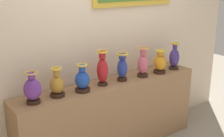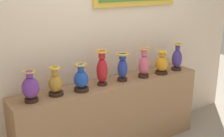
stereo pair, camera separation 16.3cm
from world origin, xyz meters
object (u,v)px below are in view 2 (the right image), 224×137
vase_crimson (102,69)px  vase_cobalt (122,67)px  vase_indigo (177,58)px  vase_rose (144,64)px  vase_violet (31,88)px  vase_amber (162,63)px  vase_sapphire (81,79)px  vase_ochre (55,84)px

vase_crimson → vase_cobalt: vase_crimson is taller
vase_indigo → vase_rose: bearing=179.3°
vase_violet → vase_rose: vase_rose is taller
vase_violet → vase_rose: 1.40m
vase_cobalt → vase_indigo: bearing=-2.6°
vase_cobalt → vase_amber: (0.57, -0.05, -0.03)m
vase_rose → vase_amber: size_ratio=1.21×
vase_cobalt → vase_rose: bearing=-5.9°
vase_violet → vase_sapphire: 0.54m
vase_rose → vase_amber: bearing=-3.9°
vase_sapphire → vase_cobalt: (0.56, 0.03, 0.04)m
vase_crimson → vase_indigo: size_ratio=1.11×
vase_sapphire → vase_crimson: vase_crimson is taller
vase_violet → vase_rose: size_ratio=0.86×
vase_sapphire → vase_crimson: (0.28, 0.03, 0.06)m
vase_rose → vase_indigo: 0.55m
vase_sapphire → vase_indigo: 1.41m
vase_indigo → vase_ochre: bearing=178.4°
vase_ochre → vase_indigo: size_ratio=0.84×
vase_violet → vase_indigo: 1.95m
vase_amber → vase_crimson: bearing=176.3°
vase_rose → vase_indigo: bearing=-0.7°
vase_ochre → vase_sapphire: (0.28, -0.04, 0.00)m
vase_violet → vase_sapphire: (0.54, -0.01, -0.01)m
vase_ochre → vase_indigo: 1.68m
vase_amber → vase_indigo: 0.28m
vase_violet → vase_indigo: (1.95, -0.02, 0.02)m
vase_rose → vase_indigo: size_ratio=1.00×
vase_cobalt → vase_rose: 0.30m
vase_crimson → vase_amber: size_ratio=1.34×
vase_violet → vase_cobalt: (1.10, 0.01, 0.03)m
vase_ochre → vase_cobalt: 0.84m
vase_crimson → vase_sapphire: bearing=-173.3°
vase_sapphire → vase_crimson: 0.29m
vase_crimson → vase_indigo: (1.13, -0.04, -0.03)m
vase_violet → vase_cobalt: 1.10m
vase_ochre → vase_rose: 1.13m
vase_crimson → vase_ochre: bearing=179.7°
vase_sapphire → vase_violet: bearing=178.6°
vase_sapphire → vase_cobalt: vase_cobalt is taller
vase_violet → vase_sapphire: bearing=-1.4°
vase_rose → vase_violet: bearing=179.3°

